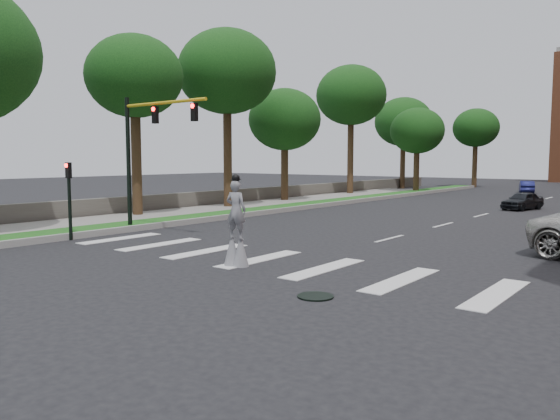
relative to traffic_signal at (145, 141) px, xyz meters
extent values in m
plane|color=black|center=(9.78, -3.00, -4.15)|extent=(160.00, 160.00, 0.00)
cube|color=#195217|center=(-1.72, 17.00, -4.03)|extent=(2.00, 60.00, 0.25)
cube|color=gray|center=(-0.67, 17.00, -4.01)|extent=(0.20, 60.00, 0.28)
cube|color=gray|center=(-4.72, 7.00, -4.06)|extent=(4.00, 60.00, 0.18)
cube|color=#524D46|center=(-7.22, 19.00, -3.60)|extent=(0.50, 56.00, 1.10)
cylinder|color=black|center=(12.78, -5.00, -4.13)|extent=(0.90, 0.90, 0.04)
cylinder|color=black|center=(-1.22, 0.00, -1.05)|extent=(0.20, 0.20, 6.20)
cylinder|color=gold|center=(1.38, 0.00, 1.65)|extent=(5.20, 0.14, 0.14)
cube|color=black|center=(0.78, 0.00, 1.15)|extent=(0.28, 0.18, 0.75)
cylinder|color=#FF0C0C|center=(0.78, -0.10, 1.40)|extent=(0.18, 0.06, 0.18)
cube|color=black|center=(3.28, 0.00, 1.15)|extent=(0.28, 0.18, 0.75)
cylinder|color=#FF0C0C|center=(3.28, -0.10, 1.40)|extent=(0.18, 0.06, 0.18)
cylinder|color=black|center=(-0.52, -3.50, -2.65)|extent=(0.14, 0.14, 3.00)
cube|color=black|center=(-0.52, -3.50, -1.25)|extent=(0.25, 0.16, 0.65)
cylinder|color=#FF0C0C|center=(-0.52, -3.60, -1.05)|extent=(0.16, 0.05, 0.16)
cylinder|color=#372516|center=(8.77, -3.28, -3.73)|extent=(0.07, 0.07, 0.84)
cylinder|color=#372516|center=(8.46, -3.34, -3.73)|extent=(0.07, 0.07, 0.84)
cone|color=slate|center=(8.77, -3.28, -3.62)|extent=(0.52, 0.52, 1.05)
cone|color=slate|center=(8.46, -3.34, -3.62)|extent=(0.52, 0.52, 1.05)
imported|color=slate|center=(8.62, -3.31, -2.37)|extent=(0.76, 0.57, 1.87)
sphere|color=black|center=(8.62, -3.31, -1.37)|extent=(0.26, 0.26, 0.26)
cylinder|color=black|center=(8.62, -3.31, -1.42)|extent=(0.34, 0.34, 0.02)
cube|color=gold|center=(8.59, -3.17, -1.86)|extent=(0.22, 0.05, 0.10)
imported|color=black|center=(10.78, 22.21, -3.55)|extent=(2.25, 3.75, 1.19)
imported|color=navy|center=(6.52, 40.86, -3.56)|extent=(2.26, 3.82, 1.19)
cylinder|color=#372516|center=(-5.40, 3.66, -0.84)|extent=(0.56, 0.56, 6.61)
ellipsoid|color=black|center=(-5.40, 3.66, 3.83)|extent=(5.45, 5.45, 4.63)
cylinder|color=#372516|center=(-5.02, 10.78, -0.43)|extent=(0.56, 0.56, 7.43)
ellipsoid|color=black|center=(-5.02, 10.78, 4.91)|extent=(6.53, 6.53, 5.55)
cylinder|color=#372516|center=(-5.42, 17.57, -1.68)|extent=(0.56, 0.56, 4.95)
ellipsoid|color=black|center=(-5.42, 17.57, 2.19)|extent=(5.55, 5.55, 4.71)
cylinder|color=#372516|center=(-5.60, 27.75, -0.40)|extent=(0.56, 0.56, 7.50)
ellipsoid|color=black|center=(-5.60, 27.75, 4.95)|extent=(6.38, 6.38, 5.42)
cylinder|color=#372516|center=(-6.63, 40.95, -1.24)|extent=(0.56, 0.56, 5.82)
ellipsoid|color=black|center=(-6.63, 40.95, 3.27)|extent=(6.38, 6.38, 5.42)
cylinder|color=#372516|center=(-2.09, 34.40, -1.78)|extent=(0.56, 0.56, 4.74)
ellipsoid|color=black|center=(-2.09, 34.40, 1.89)|extent=(5.22, 5.22, 4.44)
cylinder|color=#372516|center=(-1.10, 48.46, -1.35)|extent=(0.56, 0.56, 5.60)
ellipsoid|color=black|center=(-1.10, 48.46, 2.76)|extent=(5.24, 5.24, 4.45)
camera|label=1|loc=(20.15, -15.88, -0.75)|focal=35.00mm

